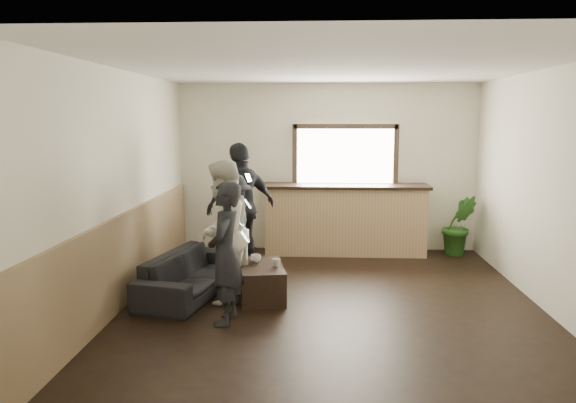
# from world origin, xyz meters

# --- Properties ---
(ground) EXTENTS (5.00, 6.00, 0.01)m
(ground) POSITION_xyz_m (0.00, 0.00, 0.00)
(ground) COLOR black
(room_shell) EXTENTS (5.01, 6.01, 2.80)m
(room_shell) POSITION_xyz_m (-0.74, 0.00, 1.47)
(room_shell) COLOR silver
(room_shell) RESTS_ON ground
(bar_counter) EXTENTS (2.70, 0.68, 2.13)m
(bar_counter) POSITION_xyz_m (0.30, 2.70, 0.64)
(bar_counter) COLOR tan
(bar_counter) RESTS_ON ground
(sofa) EXTENTS (1.11, 1.96, 0.54)m
(sofa) POSITION_xyz_m (-1.75, 0.37, 0.27)
(sofa) COLOR black
(sofa) RESTS_ON ground
(coffee_table) EXTENTS (0.69, 1.02, 0.42)m
(coffee_table) POSITION_xyz_m (-0.85, 0.29, 0.21)
(coffee_table) COLOR black
(coffee_table) RESTS_ON ground
(cup_a) EXTENTS (0.18, 0.18, 0.10)m
(cup_a) POSITION_xyz_m (-0.93, 0.41, 0.47)
(cup_a) COLOR silver
(cup_a) RESTS_ON coffee_table
(cup_b) EXTENTS (0.12, 0.12, 0.10)m
(cup_b) POSITION_xyz_m (-0.66, 0.23, 0.47)
(cup_b) COLOR silver
(cup_b) RESTS_ON coffee_table
(potted_plant) EXTENTS (0.55, 0.45, 1.00)m
(potted_plant) POSITION_xyz_m (2.15, 2.65, 0.50)
(potted_plant) COLOR #2D6623
(potted_plant) RESTS_ON ground
(person_a) EXTENTS (0.47, 0.59, 1.55)m
(person_a) POSITION_xyz_m (-1.15, -0.58, 0.78)
(person_a) COLOR black
(person_a) RESTS_ON ground
(person_b) EXTENTS (0.81, 0.95, 1.73)m
(person_b) POSITION_xyz_m (-1.30, 0.14, 0.87)
(person_b) COLOR silver
(person_b) RESTS_ON ground
(person_c) EXTENTS (0.67, 1.03, 1.51)m
(person_c) POSITION_xyz_m (-1.30, 0.87, 0.75)
(person_c) COLOR black
(person_c) RESTS_ON ground
(person_d) EXTENTS (1.15, 1.03, 1.88)m
(person_d) POSITION_xyz_m (-1.27, 1.61, 0.94)
(person_d) COLOR black
(person_d) RESTS_ON ground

